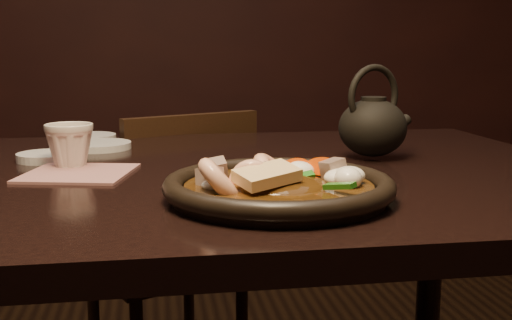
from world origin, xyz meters
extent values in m
cube|color=black|center=(0.00, 0.00, 0.73)|extent=(1.60, 0.90, 0.04)
cylinder|color=black|center=(0.72, 0.37, 0.35)|extent=(0.06, 0.06, 0.71)
cube|color=black|center=(0.07, 0.63, 0.38)|extent=(0.50, 0.50, 0.04)
cylinder|color=black|center=(0.15, 0.83, 0.18)|extent=(0.03, 0.03, 0.37)
cube|color=black|center=(0.14, 0.47, 0.60)|extent=(0.34, 0.17, 0.39)
cylinder|color=black|center=(0.22, -0.23, 0.76)|extent=(0.29, 0.29, 0.01)
torus|color=black|center=(0.22, -0.23, 0.77)|extent=(0.31, 0.31, 0.03)
cylinder|color=#351E09|center=(0.22, -0.23, 0.77)|extent=(0.26, 0.26, 0.01)
ellipsoid|color=#351E09|center=(0.22, -0.23, 0.77)|extent=(0.14, 0.13, 0.04)
torus|color=beige|center=(0.18, -0.23, 0.77)|extent=(0.07, 0.05, 0.07)
torus|color=beige|center=(0.13, -0.25, 0.78)|extent=(0.06, 0.06, 0.06)
torus|color=beige|center=(0.22, -0.18, 0.78)|extent=(0.08, 0.08, 0.06)
cube|color=gray|center=(0.20, -0.23, 0.79)|extent=(0.04, 0.04, 0.03)
cube|color=gray|center=(0.22, -0.24, 0.78)|extent=(0.04, 0.04, 0.03)
cube|color=gray|center=(0.18, -0.20, 0.77)|extent=(0.04, 0.04, 0.03)
cube|color=gray|center=(0.14, -0.18, 0.79)|extent=(0.03, 0.03, 0.03)
cube|color=gray|center=(0.19, -0.23, 0.78)|extent=(0.04, 0.04, 0.03)
cube|color=gray|center=(0.12, -0.22, 0.78)|extent=(0.04, 0.04, 0.04)
cube|color=gray|center=(0.30, -0.21, 0.79)|extent=(0.04, 0.04, 0.03)
cylinder|color=#DA4206|center=(0.21, -0.24, 0.78)|extent=(0.06, 0.06, 0.03)
cylinder|color=#DA4206|center=(0.25, -0.18, 0.78)|extent=(0.06, 0.04, 0.05)
cylinder|color=#DA4206|center=(0.24, -0.15, 0.78)|extent=(0.07, 0.07, 0.03)
cylinder|color=#DA4206|center=(0.29, -0.19, 0.79)|extent=(0.05, 0.04, 0.05)
cylinder|color=#DA4206|center=(0.21, -0.23, 0.78)|extent=(0.05, 0.04, 0.04)
cylinder|color=#DA4206|center=(0.21, -0.20, 0.79)|extent=(0.04, 0.05, 0.05)
cube|color=#1F6112|center=(0.20, -0.21, 0.78)|extent=(0.03, 0.05, 0.02)
cube|color=#1F6112|center=(0.24, -0.23, 0.78)|extent=(0.05, 0.02, 0.02)
cube|color=#1F6112|center=(0.21, -0.25, 0.78)|extent=(0.04, 0.03, 0.03)
cube|color=#1F6112|center=(0.28, -0.30, 0.78)|extent=(0.04, 0.04, 0.02)
cube|color=#1F6112|center=(0.13, -0.26, 0.78)|extent=(0.03, 0.05, 0.03)
ellipsoid|color=white|center=(0.30, -0.23, 0.78)|extent=(0.05, 0.04, 0.03)
ellipsoid|color=white|center=(0.31, -0.24, 0.78)|extent=(0.04, 0.04, 0.03)
ellipsoid|color=white|center=(0.13, -0.24, 0.77)|extent=(0.04, 0.03, 0.02)
ellipsoid|color=white|center=(0.25, -0.19, 0.78)|extent=(0.05, 0.05, 0.03)
ellipsoid|color=white|center=(0.30, -0.26, 0.78)|extent=(0.04, 0.04, 0.03)
ellipsoid|color=white|center=(0.22, -0.23, 0.78)|extent=(0.04, 0.03, 0.03)
cube|color=#EDCB8E|center=(0.19, -0.26, 0.79)|extent=(0.09, 0.08, 0.03)
cylinder|color=silver|center=(-0.14, 0.13, 0.76)|extent=(0.10, 0.10, 0.01)
cylinder|color=silver|center=(-0.06, 0.26, 0.76)|extent=(0.13, 0.13, 0.01)
cylinder|color=silver|center=(-0.09, 0.39, 0.76)|extent=(0.12, 0.12, 0.01)
imported|color=beige|center=(-0.09, 0.05, 0.79)|extent=(0.09, 0.09, 0.08)
cube|color=#96605C|center=(-0.07, -0.01, 0.75)|extent=(0.20, 0.20, 0.00)
ellipsoid|color=black|center=(0.45, 0.06, 0.81)|extent=(0.13, 0.13, 0.11)
cylinder|color=black|center=(0.45, 0.06, 0.85)|extent=(0.05, 0.05, 0.02)
cylinder|color=black|center=(0.51, 0.08, 0.81)|extent=(0.06, 0.04, 0.04)
torus|color=black|center=(0.45, 0.06, 0.86)|extent=(0.11, 0.06, 0.12)
camera|label=1|loc=(0.05, -1.06, 0.95)|focal=45.00mm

